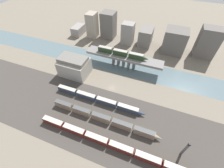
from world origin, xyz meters
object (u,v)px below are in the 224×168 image
at_px(train_yard_far, 98,99).
at_px(signal_tower, 185,149).
at_px(warehouse_building, 74,66).
at_px(train_yard_mid, 103,118).
at_px(train_on_bridge, 122,53).
at_px(train_yard_near, 111,144).

height_order(train_yard_far, signal_tower, signal_tower).
relative_size(train_yard_far, signal_tower, 4.95).
bearing_deg(warehouse_building, train_yard_mid, -39.98).
bearing_deg(signal_tower, train_yard_far, 164.03).
distance_m(train_on_bridge, warehouse_building, 34.47).
bearing_deg(train_yard_near, train_yard_far, 127.31).
bearing_deg(train_on_bridge, train_yard_far, -93.15).
bearing_deg(train_yard_mid, signal_tower, -4.36).
height_order(train_yard_near, warehouse_building, warehouse_building).
distance_m(warehouse_building, signal_tower, 80.48).
relative_size(train_yard_mid, signal_tower, 5.38).
bearing_deg(warehouse_building, train_on_bridge, 35.75).
xyz_separation_m(train_yard_near, signal_tower, (31.69, 8.19, 3.56)).
height_order(train_on_bridge, signal_tower, train_on_bridge).
xyz_separation_m(train_yard_near, warehouse_building, (-42.49, 39.39, 4.58)).
relative_size(train_on_bridge, warehouse_building, 1.92).
distance_m(train_yard_near, train_yard_mid, 14.44).
height_order(train_yard_near, signal_tower, signal_tower).
distance_m(train_on_bridge, signal_tower, 69.34).
bearing_deg(train_yard_near, train_on_bridge, 103.98).
relative_size(warehouse_building, signal_tower, 1.69).
distance_m(train_yard_near, train_yard_far, 27.76).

